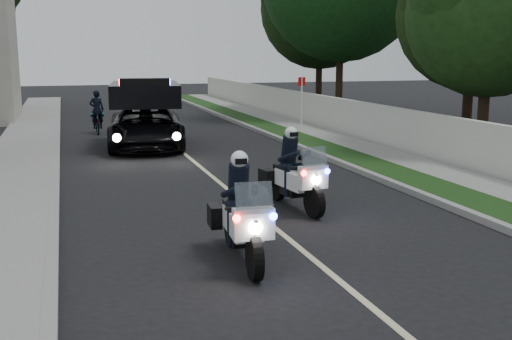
{
  "coord_description": "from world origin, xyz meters",
  "views": [
    {
      "loc": [
        -3.78,
        -7.41,
        3.35
      ],
      "look_at": [
        -0.12,
        4.39,
        1.0
      ],
      "focal_mm": 43.45,
      "sensor_mm": 36.0,
      "label": 1
    }
  ],
  "objects": [
    {
      "name": "ground",
      "position": [
        0.0,
        0.0,
        0.0
      ],
      "size": [
        120.0,
        120.0,
        0.0
      ],
      "primitive_type": "plane",
      "color": "black",
      "rests_on": "ground"
    },
    {
      "name": "curb_right",
      "position": [
        4.1,
        10.0,
        0.07
      ],
      "size": [
        0.2,
        60.0,
        0.15
      ],
      "primitive_type": "cube",
      "color": "gray",
      "rests_on": "ground"
    },
    {
      "name": "grass_verge",
      "position": [
        4.8,
        10.0,
        0.08
      ],
      "size": [
        1.2,
        60.0,
        0.16
      ],
      "primitive_type": "cube",
      "color": "#193814",
      "rests_on": "ground"
    },
    {
      "name": "sidewalk_right",
      "position": [
        6.1,
        10.0,
        0.08
      ],
      "size": [
        1.4,
        60.0,
        0.16
      ],
      "primitive_type": "cube",
      "color": "gray",
      "rests_on": "ground"
    },
    {
      "name": "property_wall",
      "position": [
        7.1,
        10.0,
        0.75
      ],
      "size": [
        0.22,
        60.0,
        1.5
      ],
      "primitive_type": "cube",
      "color": "beige",
      "rests_on": "ground"
    },
    {
      "name": "curb_left",
      "position": [
        -4.1,
        10.0,
        0.07
      ],
      "size": [
        0.2,
        60.0,
        0.15
      ],
      "primitive_type": "cube",
      "color": "gray",
      "rests_on": "ground"
    },
    {
      "name": "sidewalk_left",
      "position": [
        -5.2,
        10.0,
        0.08
      ],
      "size": [
        2.0,
        60.0,
        0.16
      ],
      "primitive_type": "cube",
      "color": "gray",
      "rests_on": "ground"
    },
    {
      "name": "lane_marking",
      "position": [
        0.0,
        10.0,
        0.0
      ],
      "size": [
        0.12,
        50.0,
        0.01
      ],
      "primitive_type": "cube",
      "color": "#BFB78C",
      "rests_on": "ground"
    },
    {
      "name": "police_moto_left",
      "position": [
        -1.14,
        1.89,
        0.0
      ],
      "size": [
        0.88,
        2.17,
        1.81
      ],
      "primitive_type": null,
      "rotation": [
        0.0,
        0.0,
        -0.07
      ],
      "color": "silver",
      "rests_on": "ground"
    },
    {
      "name": "police_moto_right",
      "position": [
        0.9,
        4.89,
        0.0
      ],
      "size": [
        1.0,
        2.18,
        1.79
      ],
      "primitive_type": null,
      "rotation": [
        0.0,
        0.0,
        0.13
      ],
      "color": "white",
      "rests_on": "ground"
    },
    {
      "name": "police_suv",
      "position": [
        -1.02,
        14.75,
        0.0
      ],
      "size": [
        3.19,
        5.78,
        2.68
      ],
      "primitive_type": "imported",
      "rotation": [
        0.0,
        0.0,
        -0.12
      ],
      "color": "black",
      "rests_on": "ground"
    },
    {
      "name": "bicycle",
      "position": [
        -2.48,
        19.32,
        0.0
      ],
      "size": [
        0.59,
        1.7,
        0.89
      ],
      "primitive_type": "imported",
      "rotation": [
        0.0,
        0.0,
        0.0
      ],
      "color": "black",
      "rests_on": "ground"
    },
    {
      "name": "cyclist",
      "position": [
        -2.48,
        19.32,
        0.0
      ],
      "size": [
        0.61,
        0.44,
        1.61
      ],
      "primitive_type": "imported",
      "rotation": [
        0.0,
        0.0,
        3.05
      ],
      "color": "black",
      "rests_on": "ground"
    },
    {
      "name": "sign_post",
      "position": [
        6.0,
        17.52,
        0.0
      ],
      "size": [
        0.45,
        0.45,
        2.39
      ],
      "primitive_type": null,
      "rotation": [
        0.0,
        0.0,
        0.24
      ],
      "color": "#A00B1E",
      "rests_on": "ground"
    },
    {
      "name": "tree_right_b",
      "position": [
        9.3,
        9.7,
        0.0
      ],
      "size": [
        6.45,
        6.45,
        8.84
      ],
      "primitive_type": null,
      "rotation": [
        0.0,
        0.0,
        0.25
      ],
      "color": "#1F4316",
      "rests_on": "ground"
    },
    {
      "name": "tree_right_c",
      "position": [
        10.32,
        11.95,
        0.0
      ],
      "size": [
        7.1,
        7.1,
        9.09
      ],
      "primitive_type": null,
      "rotation": [
        0.0,
        0.0,
        0.38
      ],
      "color": "#1B3410",
      "rests_on": "ground"
    },
    {
      "name": "tree_right_d",
      "position": [
        9.7,
        21.73,
        0.0
      ],
      "size": [
        9.68,
        9.68,
        13.26
      ],
      "primitive_type": null,
      "rotation": [
        0.0,
        0.0,
        0.25
      ],
      "color": "#164316",
      "rests_on": "ground"
    },
    {
      "name": "tree_right_e",
      "position": [
        10.26,
        25.72,
        0.0
      ],
      "size": [
        7.84,
        7.84,
        11.17
      ],
      "primitive_type": null,
      "rotation": [
        0.0,
        0.0,
        -0.19
      ],
      "color": "black",
      "rests_on": "ground"
    }
  ]
}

